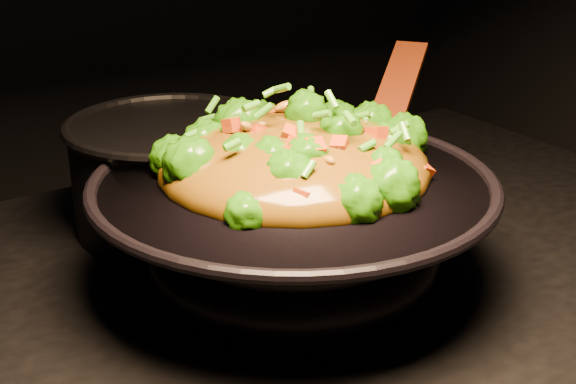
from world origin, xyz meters
TOP-DOWN VIEW (x-y plane):
  - wok at (-0.01, 0.04)m, footprint 0.53×0.53m
  - stir_fry at (0.00, 0.07)m, footprint 0.35×0.35m
  - spatula at (0.15, 0.08)m, footprint 0.22×0.19m
  - back_pot at (-0.06, 0.25)m, footprint 0.26×0.26m

SIDE VIEW (x-z plane):
  - wok at x=-0.01m, z-range 0.90..1.02m
  - back_pot at x=-0.06m, z-range 0.90..1.04m
  - spatula at x=0.15m, z-range 1.01..1.12m
  - stir_fry at x=0.00m, z-range 1.02..1.12m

